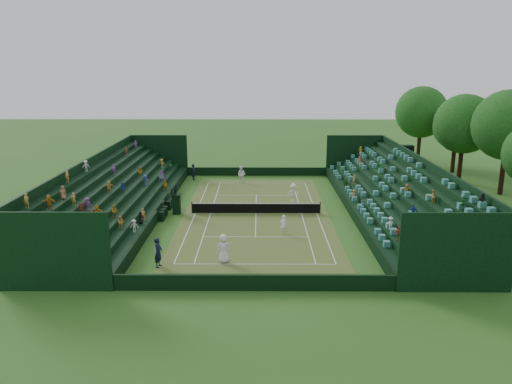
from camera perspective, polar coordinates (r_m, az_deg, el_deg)
ground at (r=45.15m, az=0.00°, el=-2.46°), size 160.00×160.00×0.00m
court_surface at (r=45.15m, az=0.00°, el=-2.45°), size 12.97×26.77×0.01m
perimeter_wall_north at (r=60.43m, az=0.09°, el=2.36°), size 17.17×0.20×1.00m
perimeter_wall_south at (r=30.09m, az=-0.18°, el=-10.33°), size 17.17×0.20×1.00m
perimeter_wall_east at (r=45.76m, az=10.69°, el=-1.84°), size 0.20×31.77×1.00m
perimeter_wall_west at (r=45.85m, az=-10.67°, el=-1.80°), size 0.20×31.77×1.00m
north_grandstand at (r=46.42m, az=15.83°, el=-0.56°), size 6.60×32.00×4.90m
south_grandstand at (r=46.56m, az=-15.78°, el=-0.52°), size 6.60×32.00×4.90m
tennis_net at (r=45.00m, az=0.00°, el=-1.82°), size 11.67×0.10×1.06m
scoreboard_tower at (r=62.54m, az=16.63°, el=4.63°), size 2.00×1.00×3.70m
tree_row at (r=58.49m, az=24.29°, el=6.70°), size 10.33×36.12×10.74m
umpire_chair at (r=45.30m, az=-9.09°, el=-1.07°), size 0.86×0.86×2.70m
courtside_chairs at (r=45.99m, az=-10.25°, el=-1.79°), size 0.56×5.53×1.21m
player_near_west at (r=33.97m, az=-3.72°, el=-6.48°), size 1.12×0.90×2.00m
player_near_east at (r=39.62m, az=3.17°, el=-3.72°), size 0.60×0.42×1.57m
player_far_west at (r=56.59m, az=-1.65°, el=2.01°), size 1.14×1.03×1.92m
player_far_east at (r=48.54m, az=4.29°, el=-0.14°), size 1.34×0.94×1.88m
line_judge_north at (r=58.45m, az=-7.12°, el=2.28°), size 0.45×0.69×1.89m
line_judge_south at (r=33.82m, az=-11.11°, el=-6.81°), size 0.61×0.81×2.02m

